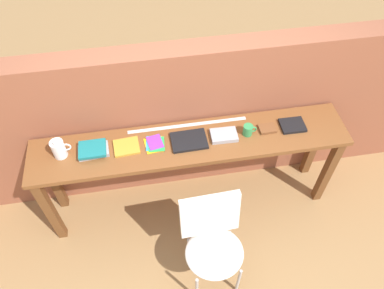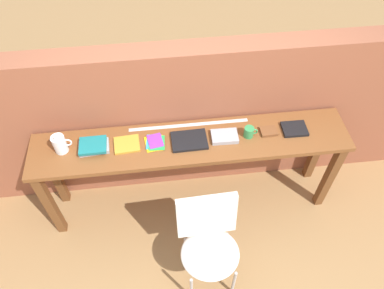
{
  "view_description": "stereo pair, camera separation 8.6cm",
  "coord_description": "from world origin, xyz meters",
  "px_view_note": "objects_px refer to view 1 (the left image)",
  "views": [
    {
      "loc": [
        -0.3,
        -1.54,
        3.11
      ],
      "look_at": [
        0.0,
        0.25,
        0.9
      ],
      "focal_mm": 35.0,
      "sensor_mm": 36.0,
      "label": 1
    },
    {
      "loc": [
        -0.21,
        -1.55,
        3.11
      ],
      "look_at": [
        0.0,
        0.25,
        0.9
      ],
      "focal_mm": 35.0,
      "sensor_mm": 36.0,
      "label": 2
    }
  ],
  "objects_px": {
    "pamphlet_pile_colourful": "(155,144)",
    "book_open_centre": "(189,141)",
    "book_stack_leftmost": "(93,150)",
    "mug": "(248,130)",
    "chair_white_moulded": "(213,240)",
    "book_repair_rightmost": "(292,125)",
    "pitcher_white": "(59,149)",
    "magazine_cycling": "(127,147)",
    "leather_journal_brown": "(267,129)"
  },
  "relations": [
    {
      "from": "chair_white_moulded",
      "to": "magazine_cycling",
      "type": "distance_m",
      "value": 0.96
    },
    {
      "from": "leather_journal_brown",
      "to": "book_repair_rightmost",
      "type": "distance_m",
      "value": 0.21
    },
    {
      "from": "chair_white_moulded",
      "to": "pitcher_white",
      "type": "relative_size",
      "value": 4.85
    },
    {
      "from": "book_stack_leftmost",
      "to": "mug",
      "type": "bearing_deg",
      "value": -0.43
    },
    {
      "from": "pamphlet_pile_colourful",
      "to": "leather_journal_brown",
      "type": "height_order",
      "value": "leather_journal_brown"
    },
    {
      "from": "book_open_centre",
      "to": "leather_journal_brown",
      "type": "xyz_separation_m",
      "value": [
        0.63,
        0.02,
        0.0
      ]
    },
    {
      "from": "magazine_cycling",
      "to": "book_open_centre",
      "type": "distance_m",
      "value": 0.48
    },
    {
      "from": "mug",
      "to": "book_repair_rightmost",
      "type": "height_order",
      "value": "mug"
    },
    {
      "from": "pitcher_white",
      "to": "book_repair_rightmost",
      "type": "xyz_separation_m",
      "value": [
        1.81,
        -0.01,
        -0.07
      ]
    },
    {
      "from": "pitcher_white",
      "to": "book_stack_leftmost",
      "type": "xyz_separation_m",
      "value": [
        0.24,
        -0.01,
        -0.05
      ]
    },
    {
      "from": "book_stack_leftmost",
      "to": "mug",
      "type": "relative_size",
      "value": 2.14
    },
    {
      "from": "leather_journal_brown",
      "to": "book_repair_rightmost",
      "type": "height_order",
      "value": "same"
    },
    {
      "from": "chair_white_moulded",
      "to": "book_open_centre",
      "type": "xyz_separation_m",
      "value": [
        -0.07,
        0.67,
        0.37
      ]
    },
    {
      "from": "leather_journal_brown",
      "to": "book_repair_rightmost",
      "type": "xyz_separation_m",
      "value": [
        0.21,
        0.0,
        0.0
      ]
    },
    {
      "from": "pitcher_white",
      "to": "mug",
      "type": "distance_m",
      "value": 1.44
    },
    {
      "from": "book_stack_leftmost",
      "to": "magazine_cycling",
      "type": "distance_m",
      "value": 0.25
    },
    {
      "from": "pamphlet_pile_colourful",
      "to": "book_open_centre",
      "type": "xyz_separation_m",
      "value": [
        0.27,
        -0.02,
        0.0
      ]
    },
    {
      "from": "leather_journal_brown",
      "to": "book_stack_leftmost",
      "type": "bearing_deg",
      "value": 178.55
    },
    {
      "from": "magazine_cycling",
      "to": "pamphlet_pile_colourful",
      "type": "relative_size",
      "value": 1.06
    },
    {
      "from": "pamphlet_pile_colourful",
      "to": "book_repair_rightmost",
      "type": "bearing_deg",
      "value": 0.3
    },
    {
      "from": "book_open_centre",
      "to": "pamphlet_pile_colourful",
      "type": "bearing_deg",
      "value": 175.63
    },
    {
      "from": "book_repair_rightmost",
      "to": "magazine_cycling",
      "type": "bearing_deg",
      "value": -179.08
    },
    {
      "from": "magazine_cycling",
      "to": "mug",
      "type": "bearing_deg",
      "value": -4.95
    },
    {
      "from": "pitcher_white",
      "to": "book_open_centre",
      "type": "bearing_deg",
      "value": -1.57
    },
    {
      "from": "pamphlet_pile_colourful",
      "to": "mug",
      "type": "distance_m",
      "value": 0.74
    },
    {
      "from": "book_stack_leftmost",
      "to": "mug",
      "type": "height_order",
      "value": "mug"
    },
    {
      "from": "book_stack_leftmost",
      "to": "book_open_centre",
      "type": "distance_m",
      "value": 0.73
    },
    {
      "from": "chair_white_moulded",
      "to": "pamphlet_pile_colourful",
      "type": "height_order",
      "value": "pamphlet_pile_colourful"
    },
    {
      "from": "book_stack_leftmost",
      "to": "book_open_centre",
      "type": "height_order",
      "value": "book_stack_leftmost"
    },
    {
      "from": "magazine_cycling",
      "to": "mug",
      "type": "distance_m",
      "value": 0.95
    },
    {
      "from": "chair_white_moulded",
      "to": "book_repair_rightmost",
      "type": "distance_m",
      "value": 1.1
    },
    {
      "from": "mug",
      "to": "book_repair_rightmost",
      "type": "distance_m",
      "value": 0.38
    },
    {
      "from": "book_stack_leftmost",
      "to": "book_open_centre",
      "type": "bearing_deg",
      "value": -0.94
    },
    {
      "from": "book_stack_leftmost",
      "to": "mug",
      "type": "xyz_separation_m",
      "value": [
        1.2,
        -0.01,
        0.02
      ]
    },
    {
      "from": "leather_journal_brown",
      "to": "book_open_centre",
      "type": "bearing_deg",
      "value": -179.95
    },
    {
      "from": "magazine_cycling",
      "to": "book_repair_rightmost",
      "type": "relative_size",
      "value": 0.99
    },
    {
      "from": "magazine_cycling",
      "to": "book_repair_rightmost",
      "type": "height_order",
      "value": "book_repair_rightmost"
    },
    {
      "from": "pamphlet_pile_colourful",
      "to": "book_open_centre",
      "type": "height_order",
      "value": "book_open_centre"
    },
    {
      "from": "pamphlet_pile_colourful",
      "to": "magazine_cycling",
      "type": "bearing_deg",
      "value": 178.64
    },
    {
      "from": "book_stack_leftmost",
      "to": "leather_journal_brown",
      "type": "distance_m",
      "value": 1.36
    },
    {
      "from": "book_repair_rightmost",
      "to": "pamphlet_pile_colourful",
      "type": "bearing_deg",
      "value": -178.81
    },
    {
      "from": "pitcher_white",
      "to": "leather_journal_brown",
      "type": "xyz_separation_m",
      "value": [
        1.6,
        -0.01,
        -0.07
      ]
    },
    {
      "from": "book_stack_leftmost",
      "to": "chair_white_moulded",
      "type": "bearing_deg",
      "value": -40.67
    },
    {
      "from": "pamphlet_pile_colourful",
      "to": "mug",
      "type": "bearing_deg",
      "value": -0.95
    },
    {
      "from": "book_open_centre",
      "to": "book_repair_rightmost",
      "type": "bearing_deg",
      "value": 0.33
    },
    {
      "from": "pamphlet_pile_colourful",
      "to": "mug",
      "type": "xyz_separation_m",
      "value": [
        0.74,
        -0.01,
        0.04
      ]
    },
    {
      "from": "magazine_cycling",
      "to": "pamphlet_pile_colourful",
      "type": "xyz_separation_m",
      "value": [
        0.22,
        -0.01,
        -0.0
      ]
    },
    {
      "from": "mug",
      "to": "leather_journal_brown",
      "type": "distance_m",
      "value": 0.17
    },
    {
      "from": "pitcher_white",
      "to": "leather_journal_brown",
      "type": "distance_m",
      "value": 1.6
    },
    {
      "from": "pitcher_white",
      "to": "book_repair_rightmost",
      "type": "distance_m",
      "value": 1.81
    }
  ]
}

